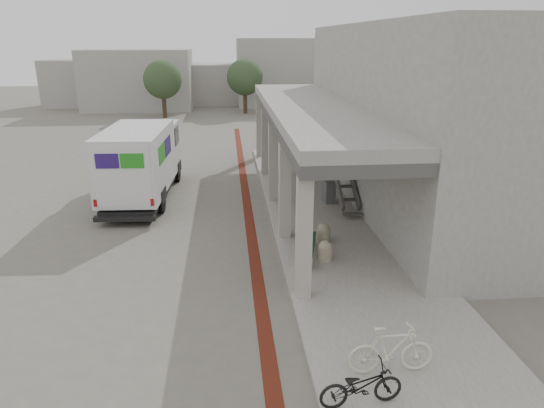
{
  "coord_description": "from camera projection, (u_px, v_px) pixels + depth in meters",
  "views": [
    {
      "loc": [
        0.27,
        -14.54,
        6.42
      ],
      "look_at": [
        1.59,
        -0.47,
        1.6
      ],
      "focal_mm": 32.0,
      "sensor_mm": 36.0,
      "label": 1
    }
  ],
  "objects": [
    {
      "name": "ground",
      "position": [
        222.0,
        247.0,
        15.75
      ],
      "size": [
        120.0,
        120.0,
        0.0
      ],
      "primitive_type": "plane",
      "color": "#635E55",
      "rests_on": "ground"
    },
    {
      "name": "tree_mid",
      "position": [
        245.0,
        77.0,
        43.17
      ],
      "size": [
        3.2,
        3.2,
        4.8
      ],
      "color": "#38281C",
      "rests_on": "ground"
    },
    {
      "name": "bicycle_cream",
      "position": [
        391.0,
        350.0,
        9.5
      ],
      "size": [
        1.74,
        0.5,
        1.05
      ],
      "primitive_type": "imported",
      "rotation": [
        0.0,
        0.0,
        1.58
      ],
      "color": "beige",
      "rests_on": "sidewalk"
    },
    {
      "name": "bollard_near",
      "position": [
        324.0,
        232.0,
        15.79
      ],
      "size": [
        0.43,
        0.43,
        0.64
      ],
      "color": "gray",
      "rests_on": "sidewalk"
    },
    {
      "name": "utility_cabinet",
      "position": [
        329.0,
        192.0,
        19.59
      ],
      "size": [
        0.48,
        0.59,
        0.9
      ],
      "primitive_type": "cube",
      "rotation": [
        0.0,
        0.0,
        0.15
      ],
      "color": "slate",
      "rests_on": "sidewalk"
    },
    {
      "name": "bollard_far",
      "position": [
        325.0,
        250.0,
        14.5
      ],
      "size": [
        0.41,
        0.41,
        0.62
      ],
      "color": "#9E9278",
      "rests_on": "sidewalk"
    },
    {
      "name": "fedex_truck",
      "position": [
        142.0,
        160.0,
        20.18
      ],
      "size": [
        2.62,
        7.36,
        3.1
      ],
      "rotation": [
        0.0,
        0.0,
        -0.05
      ],
      "color": "black",
      "rests_on": "ground"
    },
    {
      "name": "distant_backdrop",
      "position": [
        194.0,
        78.0,
        48.44
      ],
      "size": [
        28.0,
        10.0,
        6.5
      ],
      "color": "#989590",
      "rests_on": "ground"
    },
    {
      "name": "bench",
      "position": [
        308.0,
        247.0,
        14.68
      ],
      "size": [
        0.85,
        1.97,
        0.45
      ],
      "rotation": [
        0.0,
        0.0,
        -0.23
      ],
      "color": "gray",
      "rests_on": "sidewalk"
    },
    {
      "name": "tree_right",
      "position": [
        335.0,
        78.0,
        42.93
      ],
      "size": [
        3.2,
        3.2,
        4.8
      ],
      "color": "#38281C",
      "rests_on": "ground"
    },
    {
      "name": "transit_building",
      "position": [
        390.0,
        118.0,
        19.49
      ],
      "size": [
        7.6,
        17.0,
        7.0
      ],
      "color": "gray",
      "rests_on": "ground"
    },
    {
      "name": "sidewalk",
      "position": [
        343.0,
        241.0,
        16.08
      ],
      "size": [
        4.4,
        28.0,
        0.12
      ],
      "primitive_type": "cube",
      "color": "gray",
      "rests_on": "ground"
    },
    {
      "name": "tree_left",
      "position": [
        162.0,
        80.0,
        40.67
      ],
      "size": [
        3.2,
        3.2,
        4.8
      ],
      "color": "#38281C",
      "rests_on": "ground"
    },
    {
      "name": "bike_lane_stripe",
      "position": [
        250.0,
        224.0,
        17.72
      ],
      "size": [
        0.35,
        40.0,
        0.01
      ],
      "primitive_type": "cube",
      "color": "#541C10",
      "rests_on": "ground"
    },
    {
      "name": "bicycle_black",
      "position": [
        361.0,
        385.0,
        8.68
      ],
      "size": [
        1.61,
        0.71,
        0.82
      ],
      "primitive_type": "imported",
      "rotation": [
        0.0,
        0.0,
        1.68
      ],
      "color": "black",
      "rests_on": "sidewalk"
    }
  ]
}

